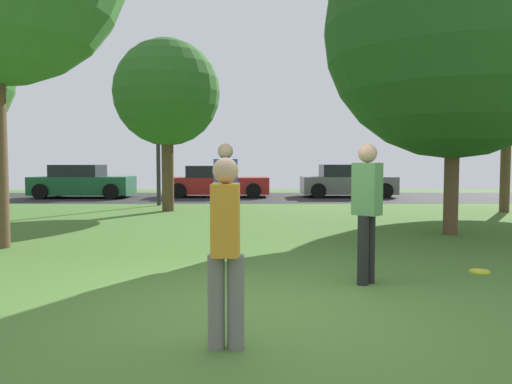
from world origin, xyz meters
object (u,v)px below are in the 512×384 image
at_px(parked_car_grey, 347,182).
at_px(street_lamp_post, 158,141).
at_px(oak_tree_left, 509,57).
at_px(person_bystander, 226,245).
at_px(maple_tree_near, 167,93).
at_px(parked_car_green, 82,183).
at_px(person_catcher, 226,194).
at_px(parked_car_red, 216,183).
at_px(oak_tree_right, 455,28).
at_px(person_thrower, 367,206).
at_px(frisbee_disc, 480,271).

relative_size(parked_car_grey, street_lamp_post, 0.89).
bearing_deg(oak_tree_left, street_lamp_post, 167.75).
bearing_deg(parked_car_grey, person_bystander, -103.97).
distance_m(maple_tree_near, parked_car_green, 7.92).
distance_m(person_catcher, parked_car_red, 13.71).
xyz_separation_m(maple_tree_near, oak_tree_right, (6.80, -5.05, 0.63)).
bearing_deg(oak_tree_left, person_thrower, -125.48).
relative_size(person_thrower, person_catcher, 0.96).
bearing_deg(parked_car_grey, person_catcher, -108.46).
height_order(oak_tree_right, oak_tree_left, oak_tree_left).
distance_m(person_thrower, frisbee_disc, 2.08).
bearing_deg(person_bystander, person_catcher, 4.07).
relative_size(person_catcher, parked_car_red, 0.41).
bearing_deg(street_lamp_post, maple_tree_near, -71.53).
relative_size(oak_tree_right, street_lamp_post, 1.55).
bearing_deg(street_lamp_post, oak_tree_right, -43.37).
relative_size(person_bystander, parked_car_grey, 0.39).
bearing_deg(person_bystander, maple_tree_near, 12.98).
height_order(maple_tree_near, person_catcher, maple_tree_near).
height_order(oak_tree_left, person_thrower, oak_tree_left).
height_order(frisbee_disc, parked_car_red, parked_car_red).
relative_size(person_bystander, parked_car_red, 0.35).
bearing_deg(frisbee_disc, oak_tree_left, 60.93).
relative_size(oak_tree_left, parked_car_grey, 1.81).
height_order(person_thrower, person_catcher, person_catcher).
xyz_separation_m(person_catcher, person_bystander, (0.21, -3.82, -0.17)).
height_order(maple_tree_near, oak_tree_right, oak_tree_right).
bearing_deg(oak_tree_right, frisbee_disc, -106.00).
bearing_deg(frisbee_disc, maple_tree_near, 124.01).
height_order(parked_car_red, street_lamp_post, street_lamp_post).
xyz_separation_m(oak_tree_right, person_bystander, (-4.38, -6.28, -3.42)).
relative_size(oak_tree_right, frisbee_disc, 25.78).
bearing_deg(frisbee_disc, street_lamp_post, 121.39).
bearing_deg(oak_tree_right, person_bystander, -124.92).
relative_size(oak_tree_right, oak_tree_left, 0.96).
distance_m(oak_tree_left, parked_car_green, 16.64).
height_order(parked_car_green, street_lamp_post, street_lamp_post).
relative_size(person_thrower, parked_car_green, 0.43).
xyz_separation_m(oak_tree_left, frisbee_disc, (-4.55, -8.19, -4.66)).
bearing_deg(street_lamp_post, parked_car_green, 137.03).
relative_size(maple_tree_near, parked_car_grey, 1.32).
bearing_deg(maple_tree_near, person_catcher, -73.62).
height_order(person_bystander, parked_car_red, person_bystander).
bearing_deg(oak_tree_left, person_catcher, -138.81).
xyz_separation_m(oak_tree_right, oak_tree_left, (3.54, 4.66, 0.40)).
distance_m(frisbee_disc, street_lamp_post, 12.59).
xyz_separation_m(parked_car_green, parked_car_red, (5.68, 0.47, -0.02)).
bearing_deg(frisbee_disc, person_bystander, -140.79).
relative_size(person_thrower, street_lamp_post, 0.39).
bearing_deg(parked_car_red, maple_tree_near, -99.78).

